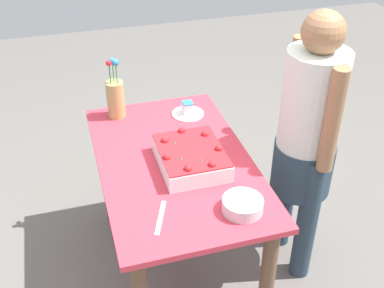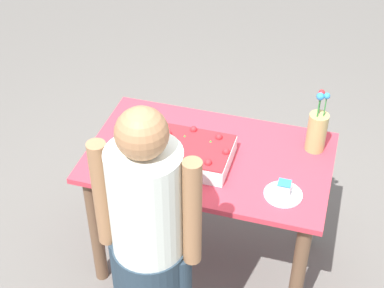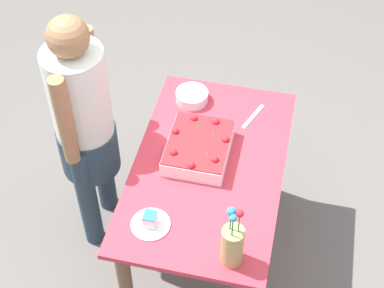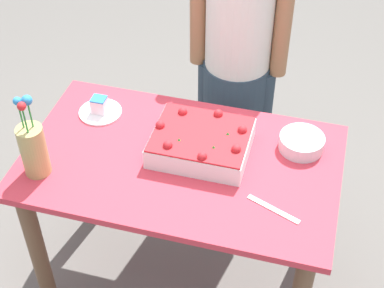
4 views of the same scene
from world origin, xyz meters
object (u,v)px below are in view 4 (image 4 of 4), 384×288
cake_knife (273,209)px  person_standing (238,53)px  serving_plate_with_slice (100,109)px  flower_vase (33,148)px  sheet_cake (201,142)px  fruit_bowl (302,143)px

cake_knife → person_standing: bearing=-48.1°
serving_plate_with_slice → person_standing: bearing=-135.1°
cake_knife → flower_vase: size_ratio=0.60×
sheet_cake → serving_plate_with_slice: sheet_cake is taller
flower_vase → cake_knife: bearing=-177.3°
serving_plate_with_slice → person_standing: 0.69m
person_standing → cake_knife: bearing=20.3°
cake_knife → person_standing: person_standing is taller
sheet_cake → fruit_bowl: sheet_cake is taller
sheet_cake → cake_knife: 0.40m
serving_plate_with_slice → cake_knife: 0.86m
sheet_cake → flower_vase: bearing=25.4°
cake_knife → flower_vase: (0.89, 0.04, 0.12)m
sheet_cake → serving_plate_with_slice: 0.48m
flower_vase → person_standing: size_ratio=0.23×
sheet_cake → fruit_bowl: 0.39m
flower_vase → sheet_cake: bearing=-154.6°
serving_plate_with_slice → flower_vase: 0.41m
serving_plate_with_slice → fruit_bowl: bearing=-179.9°
sheet_cake → person_standing: bearing=-91.6°
sheet_cake → flower_vase: (0.56, 0.27, 0.07)m
sheet_cake → flower_vase: 0.63m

